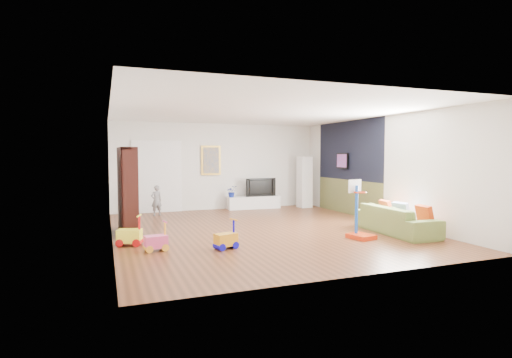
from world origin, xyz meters
name	(u,v)px	position (x,y,z in m)	size (l,w,h in m)	color
floor	(262,230)	(0.00, 0.00, 0.00)	(6.50, 7.50, 0.00)	brown
ceiling	(262,112)	(0.00, 0.00, 2.70)	(6.50, 7.50, 0.00)	white
wall_back	(218,167)	(0.00, 3.75, 1.35)	(6.50, 0.00, 2.70)	silver
wall_front	(361,182)	(0.00, -3.75, 1.35)	(6.50, 0.00, 2.70)	white
wall_left	(111,174)	(-3.25, 0.00, 1.35)	(0.00, 7.50, 2.70)	silver
wall_right	(380,169)	(3.25, 0.00, 1.35)	(0.00, 7.50, 2.70)	white
navy_accent	(348,150)	(3.23, 1.40, 1.85)	(0.01, 3.20, 1.70)	black
olive_wainscot	(348,197)	(3.23, 1.40, 0.50)	(0.01, 3.20, 1.00)	brown
doorway	(157,177)	(-1.90, 3.71, 1.05)	(1.45, 0.06, 2.10)	white
painting_back	(211,160)	(-0.25, 3.71, 1.55)	(0.62, 0.06, 0.92)	gold
artwork_right	(342,161)	(3.17, 1.60, 1.55)	(0.04, 0.56, 0.46)	#7F3F8C
media_console	(254,202)	(1.08, 3.46, 0.20)	(1.70, 0.42, 0.40)	white
tall_cabinet	(304,182)	(2.74, 3.15, 0.83)	(0.39, 0.39, 1.66)	white
bookshelf	(127,190)	(-2.91, 0.70, 0.94)	(0.34, 1.29, 1.89)	black
sofa	(396,220)	(2.61, -1.41, 0.30)	(2.05, 0.80, 0.60)	olive
basketball_hoop	(362,209)	(1.55, -1.62, 0.61)	(0.42, 0.51, 1.22)	red
ride_on_yellow	(129,230)	(-2.95, -0.59, 0.29)	(0.44, 0.27, 0.58)	yellow
ride_on_orange	(226,234)	(-1.31, -1.49, 0.27)	(0.40, 0.25, 0.54)	orange
ride_on_pink	(156,237)	(-2.53, -1.21, 0.26)	(0.39, 0.24, 0.53)	#E84A88
child	(156,201)	(-2.01, 3.03, 0.43)	(0.32, 0.21, 0.86)	slate
tv	(260,187)	(1.29, 3.46, 0.69)	(1.01, 0.13, 0.58)	black
vase_plant	(232,192)	(0.34, 3.42, 0.58)	(0.33, 0.28, 0.36)	navy
pillow_left	(425,215)	(2.84, -2.01, 0.47)	(0.11, 0.41, 0.41)	#AC2F0B
pillow_center	(401,211)	(2.78, -1.38, 0.47)	(0.11, 0.40, 0.40)	silver
pillow_right	(386,208)	(2.82, -0.80, 0.47)	(0.10, 0.37, 0.37)	#B7411F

